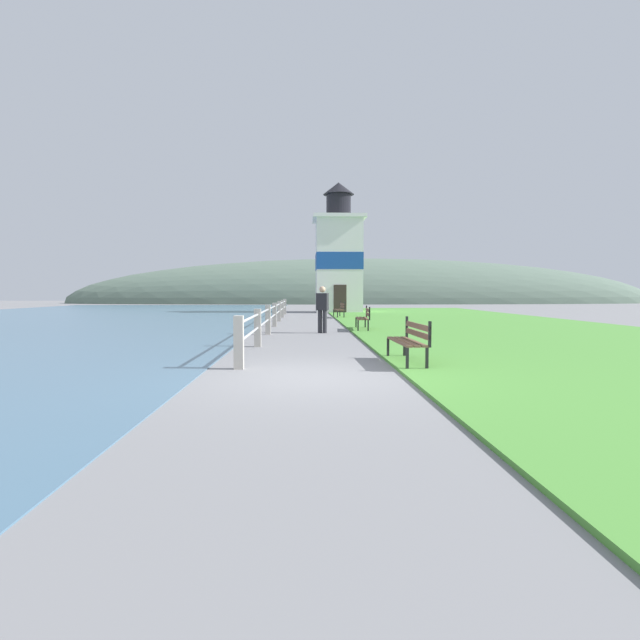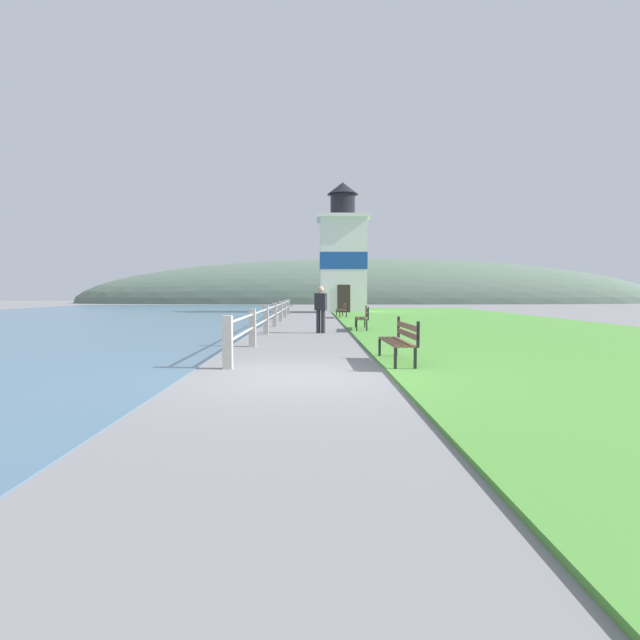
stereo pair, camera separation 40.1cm
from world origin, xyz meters
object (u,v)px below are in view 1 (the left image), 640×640
(lighthouse, at_px, (338,258))
(person_strolling, at_px, (322,308))
(park_bench_near, at_px, (410,338))
(park_bench_midway, at_px, (364,317))
(park_bench_far, at_px, (340,308))

(lighthouse, height_order, person_strolling, lighthouse)
(park_bench_near, height_order, lighthouse, lighthouse)
(park_bench_midway, relative_size, lighthouse, 0.20)
(park_bench_midway, distance_m, person_strolling, 2.03)
(park_bench_far, relative_size, person_strolling, 1.05)
(lighthouse, bearing_deg, park_bench_midway, -90.74)
(park_bench_near, xyz_separation_m, lighthouse, (0.38, 26.57, 3.48))
(park_bench_near, height_order, park_bench_far, same)
(lighthouse, bearing_deg, person_strolling, -95.75)
(park_bench_near, xyz_separation_m, park_bench_midway, (0.15, 9.02, -0.00))
(park_bench_near, distance_m, lighthouse, 26.80)
(park_bench_far, xyz_separation_m, person_strolling, (-1.44, -10.75, 0.38))
(park_bench_midway, bearing_deg, park_bench_near, 92.66)
(park_bench_near, xyz_separation_m, person_strolling, (-1.50, 7.90, 0.38))
(park_bench_midway, distance_m, park_bench_far, 9.64)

